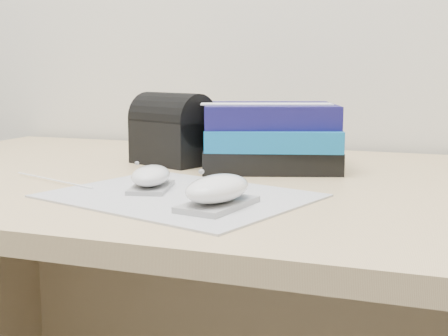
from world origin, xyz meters
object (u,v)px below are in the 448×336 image
(desk, at_px, (299,309))
(mouse_rear, at_px, (151,178))
(book_stack, at_px, (271,137))
(pouch, at_px, (172,130))
(mouse_front, at_px, (218,191))

(desk, bearing_deg, mouse_rear, -129.48)
(book_stack, xyz_separation_m, pouch, (-0.19, -0.01, 0.01))
(mouse_rear, height_order, pouch, pouch)
(desk, relative_size, mouse_rear, 15.12)
(desk, height_order, book_stack, book_stack)
(desk, distance_m, mouse_front, 0.39)
(book_stack, relative_size, pouch, 1.70)
(mouse_rear, height_order, book_stack, book_stack)
(book_stack, bearing_deg, desk, -36.84)
(mouse_rear, bearing_deg, desk, 50.52)
(desk, distance_m, mouse_rear, 0.37)
(pouch, bearing_deg, book_stack, 3.59)
(mouse_rear, relative_size, pouch, 0.65)
(desk, height_order, mouse_rear, mouse_rear)
(desk, relative_size, mouse_front, 12.96)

